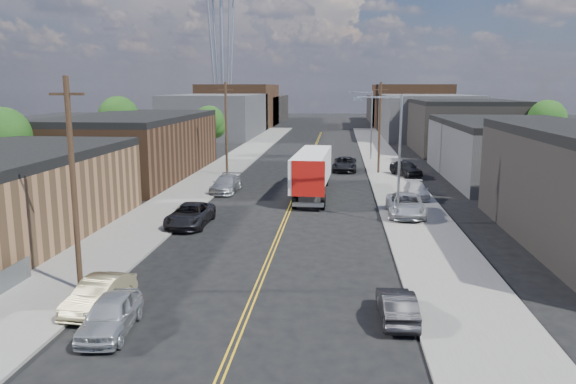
% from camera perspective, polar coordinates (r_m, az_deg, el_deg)
% --- Properties ---
extents(ground, '(260.00, 260.00, 0.00)m').
position_cam_1_polar(ground, '(74.82, 2.25, 3.34)').
color(ground, black).
rests_on(ground, ground).
extents(centerline, '(0.32, 120.00, 0.01)m').
position_cam_1_polar(centerline, '(60.00, 1.50, 1.53)').
color(centerline, gold).
rests_on(centerline, ground).
extents(sidewalk_left, '(5.00, 140.00, 0.15)m').
position_cam_1_polar(sidewalk_left, '(61.33, -7.39, 1.71)').
color(sidewalk_left, slate).
rests_on(sidewalk_left, ground).
extents(sidewalk_right, '(5.00, 140.00, 0.15)m').
position_cam_1_polar(sidewalk_right, '(60.14, 10.58, 1.44)').
color(sidewalk_right, slate).
rests_on(sidewalk_right, ground).
extents(warehouse_brown, '(12.00, 26.00, 6.60)m').
position_cam_1_polar(warehouse_brown, '(62.38, -15.33, 4.56)').
color(warehouse_brown, '#432B1B').
rests_on(warehouse_brown, ground).
extents(industrial_right_b, '(14.00, 24.00, 6.10)m').
position_cam_1_polar(industrial_right_b, '(63.14, 21.98, 4.01)').
color(industrial_right_b, '#343537').
rests_on(industrial_right_b, ground).
extents(industrial_right_c, '(14.00, 22.00, 7.60)m').
position_cam_1_polar(industrial_right_c, '(88.20, 17.21, 6.47)').
color(industrial_right_c, black).
rests_on(industrial_right_c, ground).
extents(skyline_left_a, '(16.00, 30.00, 8.00)m').
position_cam_1_polar(skyline_left_a, '(111.82, -7.16, 7.75)').
color(skyline_left_a, '#343537').
rests_on(skyline_left_a, ground).
extents(skyline_right_a, '(16.00, 30.00, 8.00)m').
position_cam_1_polar(skyline_right_a, '(110.45, 13.75, 7.50)').
color(skyline_right_a, '#343537').
rests_on(skyline_right_a, ground).
extents(skyline_left_b, '(16.00, 26.00, 10.00)m').
position_cam_1_polar(skyline_left_b, '(136.29, -4.91, 8.73)').
color(skyline_left_b, '#432B1B').
rests_on(skyline_left_b, ground).
extents(skyline_right_b, '(16.00, 26.00, 10.00)m').
position_cam_1_polar(skyline_right_b, '(135.17, 12.22, 8.51)').
color(skyline_right_b, '#432B1B').
rests_on(skyline_right_b, ground).
extents(skyline_left_c, '(16.00, 40.00, 7.00)m').
position_cam_1_polar(skyline_left_c, '(156.06, -3.61, 8.43)').
color(skyline_left_c, black).
rests_on(skyline_left_c, ground).
extents(skyline_right_c, '(16.00, 40.00, 7.00)m').
position_cam_1_polar(skyline_right_c, '(155.08, 11.31, 8.24)').
color(skyline_right_c, black).
rests_on(skyline_right_c, ground).
extents(streetlight_near, '(3.39, 0.25, 9.00)m').
position_cam_1_polar(streetlight_near, '(39.52, 10.71, 4.38)').
color(streetlight_near, gray).
rests_on(streetlight_near, ground).
extents(streetlight_far, '(3.39, 0.25, 9.00)m').
position_cam_1_polar(streetlight_far, '(74.33, 8.19, 7.32)').
color(streetlight_far, gray).
rests_on(streetlight_far, ground).
extents(utility_pole_left_near, '(1.60, 0.26, 10.00)m').
position_cam_1_polar(utility_pole_left_near, '(27.29, -20.97, 0.70)').
color(utility_pole_left_near, black).
rests_on(utility_pole_left_near, ground).
extents(utility_pole_left_far, '(1.60, 0.26, 10.00)m').
position_cam_1_polar(utility_pole_left_far, '(60.48, -6.30, 6.44)').
color(utility_pole_left_far, black).
rests_on(utility_pole_left_far, ground).
extents(utility_pole_right, '(1.60, 0.26, 10.00)m').
position_cam_1_polar(utility_pole_right, '(62.43, 9.29, 6.50)').
color(utility_pole_right, black).
rests_on(utility_pole_right, ground).
extents(tree_left_near, '(4.85, 4.76, 7.91)m').
position_cam_1_polar(tree_left_near, '(52.30, -26.96, 4.74)').
color(tree_left_near, black).
rests_on(tree_left_near, ground).
extents(tree_left_mid, '(5.10, 5.04, 8.37)m').
position_cam_1_polar(tree_left_mid, '(74.59, -16.78, 7.11)').
color(tree_left_mid, black).
rests_on(tree_left_mid, ground).
extents(tree_left_far, '(4.35, 4.20, 6.97)m').
position_cam_1_polar(tree_left_far, '(78.31, -7.96, 6.93)').
color(tree_left_far, black).
rests_on(tree_left_far, ground).
extents(tree_right_far, '(4.85, 4.76, 7.91)m').
position_cam_1_polar(tree_right_far, '(78.75, 24.84, 6.52)').
color(tree_right_far, black).
rests_on(tree_right_far, ground).
extents(semi_truck, '(3.15, 15.16, 3.94)m').
position_cam_1_polar(semi_truck, '(50.39, 2.53, 2.35)').
color(semi_truck, silver).
rests_on(semi_truck, ground).
extents(car_left_a, '(2.09, 4.46, 1.48)m').
position_cam_1_polar(car_left_a, '(23.52, -17.59, -11.79)').
color(car_left_a, silver).
rests_on(car_left_a, ground).
extents(car_left_b, '(1.94, 4.40, 1.41)m').
position_cam_1_polar(car_left_b, '(25.91, -18.64, -9.83)').
color(car_left_b, '#90855E').
rests_on(car_left_b, ground).
extents(car_left_c, '(2.61, 5.58, 1.54)m').
position_cam_1_polar(car_left_c, '(39.47, -9.92, -2.31)').
color(car_left_c, black).
rests_on(car_left_c, ground).
extents(car_left_d, '(2.34, 5.37, 1.54)m').
position_cam_1_polar(car_left_d, '(51.44, -6.32, 0.80)').
color(car_left_d, '#A5A8AA').
rests_on(car_left_d, ground).
extents(car_right_oncoming, '(1.53, 4.00, 1.30)m').
position_cam_1_polar(car_right_oncoming, '(23.96, 10.99, -11.28)').
color(car_right_oncoming, black).
rests_on(car_right_oncoming, ground).
extents(car_right_lot_a, '(2.79, 5.82, 1.60)m').
position_cam_1_polar(car_right_lot_a, '(42.21, 11.87, -1.29)').
color(car_right_lot_a, '#B6B8BC').
rests_on(car_right_lot_a, sidewalk_right).
extents(car_right_lot_b, '(1.86, 4.50, 1.30)m').
position_cam_1_polar(car_right_lot_b, '(49.12, 12.92, 0.16)').
color(car_right_lot_b, '#B4B4B4').
rests_on(car_right_lot_b, sidewalk_right).
extents(car_right_lot_c, '(3.51, 5.19, 1.64)m').
position_cam_1_polar(car_right_lot_c, '(61.06, 11.88, 2.38)').
color(car_right_lot_c, black).
rests_on(car_right_lot_c, sidewalk_right).
extents(car_ahead_truck, '(2.85, 5.84, 1.60)m').
position_cam_1_polar(car_ahead_truck, '(64.47, 5.78, 2.83)').
color(car_ahead_truck, black).
rests_on(car_ahead_truck, ground).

